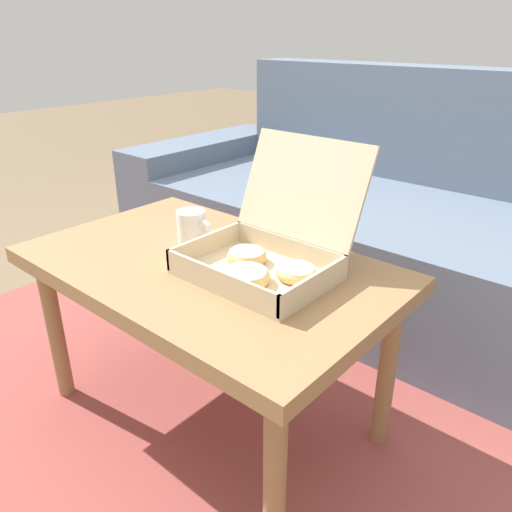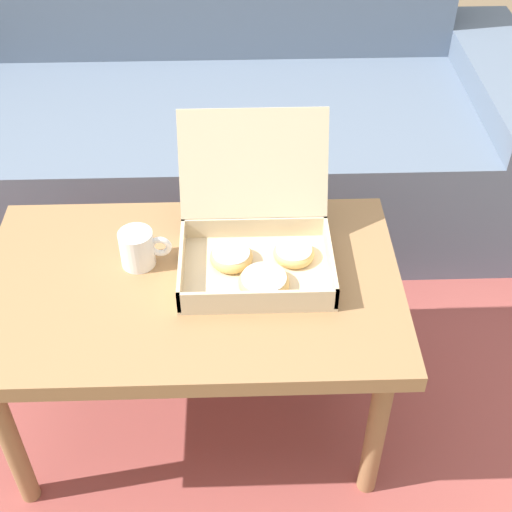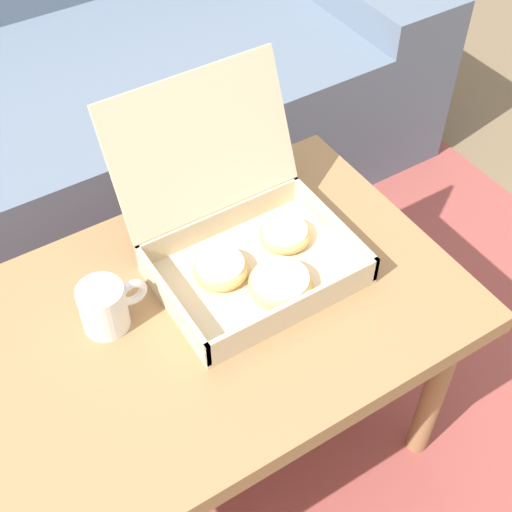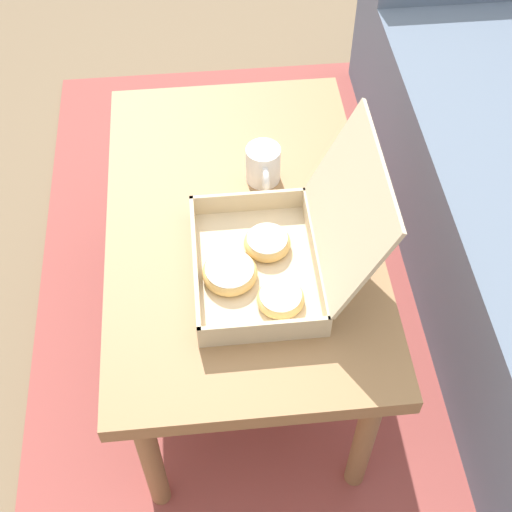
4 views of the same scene
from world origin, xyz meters
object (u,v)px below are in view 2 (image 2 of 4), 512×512
Objects in this scene: pastry_box at (258,243)px; coffee_mug at (139,248)px; couch at (205,123)px; coffee_table at (192,299)px.

pastry_box is 3.00× the size of coffee_mug.
couch is 0.96m from pastry_box.
coffee_table is 0.19m from pastry_box.
couch is 0.98m from coffee_table.
coffee_mug is (-0.26, 0.00, -0.01)m from pastry_box.
coffee_mug is at bearing 151.76° from coffee_table.
pastry_box reaches higher than coffee_table.
pastry_box is at bearing 21.20° from coffee_table.
couch is 0.95m from coffee_mug.
pastry_box is 0.26m from coffee_mug.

